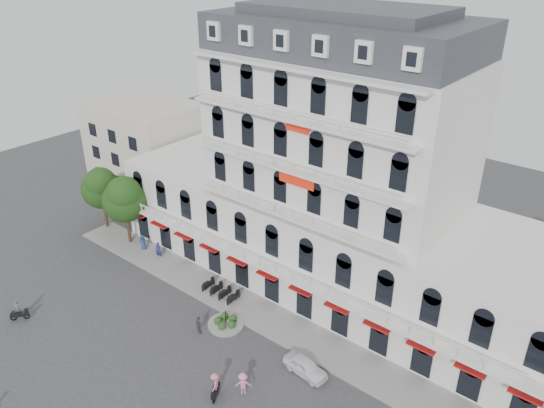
% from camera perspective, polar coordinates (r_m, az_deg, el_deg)
% --- Properties ---
extents(ground, '(120.00, 120.00, 0.00)m').
position_cam_1_polar(ground, '(43.31, -7.70, -18.35)').
color(ground, '#38383A').
rests_on(ground, ground).
extents(sidewalk, '(53.00, 4.00, 0.16)m').
position_cam_1_polar(sidewalk, '(48.08, 0.21, -12.51)').
color(sidewalk, gray).
rests_on(sidewalk, ground).
extents(main_building, '(45.00, 15.00, 25.80)m').
position_cam_1_polar(main_building, '(49.08, 6.84, 1.81)').
color(main_building, silver).
rests_on(main_building, ground).
extents(flank_building_west, '(14.00, 10.00, 12.00)m').
position_cam_1_polar(flank_building_west, '(71.02, -13.23, 5.86)').
color(flank_building_west, beige).
rests_on(flank_building_west, ground).
extents(traffic_island, '(3.20, 3.20, 1.60)m').
position_cam_1_polar(traffic_island, '(47.80, -4.98, -12.63)').
color(traffic_island, gray).
rests_on(traffic_island, ground).
extents(parked_scooter_row, '(4.40, 1.80, 1.10)m').
position_cam_1_polar(parked_scooter_row, '(51.39, -5.53, -9.80)').
color(parked_scooter_row, black).
rests_on(parked_scooter_row, ground).
extents(tree_west_outer, '(4.50, 4.48, 7.76)m').
position_cam_1_polar(tree_west_outer, '(62.93, -17.92, 1.84)').
color(tree_west_outer, '#382314').
rests_on(tree_west_outer, ground).
extents(tree_west_inner, '(4.76, 4.76, 8.25)m').
position_cam_1_polar(tree_west_inner, '(58.70, -15.60, 0.70)').
color(tree_west_inner, '#382314').
rests_on(tree_west_inner, ground).
extents(parked_car, '(3.93, 1.86, 1.30)m').
position_cam_1_polar(parked_car, '(43.18, 3.62, -17.08)').
color(parked_car, white).
rests_on(parked_car, ground).
extents(rider_west, '(1.20, 1.41, 2.02)m').
position_cam_1_polar(rider_west, '(52.89, -25.61, -10.38)').
color(rider_west, black).
rests_on(rider_west, ground).
extents(rider_center, '(1.12, 1.53, 2.20)m').
position_cam_1_polar(rider_center, '(41.27, -6.13, -18.77)').
color(rider_center, black).
rests_on(rider_center, ground).
extents(pedestrian_left, '(0.90, 0.61, 1.78)m').
position_cam_1_polar(pedestrian_left, '(59.24, -13.69, -4.07)').
color(pedestrian_left, navy).
rests_on(pedestrian_left, ground).
extents(pedestrian_mid, '(1.11, 0.74, 1.74)m').
position_cam_1_polar(pedestrian_mid, '(46.91, -7.88, -12.73)').
color(pedestrian_mid, '#514F56').
rests_on(pedestrian_mid, ground).
extents(pedestrian_right, '(1.39, 1.35, 1.91)m').
position_cam_1_polar(pedestrian_right, '(41.49, -3.13, -18.74)').
color(pedestrian_right, pink).
rests_on(pedestrian_right, ground).
extents(pedestrian_far, '(0.79, 0.71, 1.82)m').
position_cam_1_polar(pedestrian_far, '(57.45, -12.10, -4.91)').
color(pedestrian_far, navy).
rests_on(pedestrian_far, ground).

